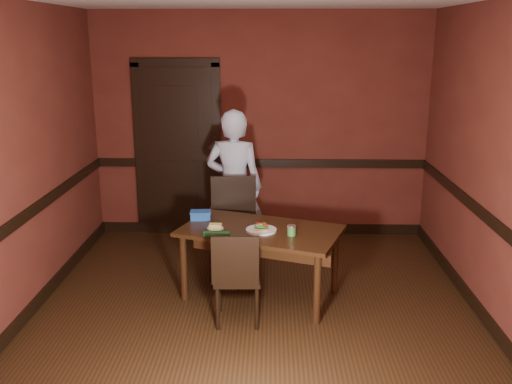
# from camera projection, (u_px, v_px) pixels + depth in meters

# --- Properties ---
(floor) EXTENTS (4.00, 4.50, 0.01)m
(floor) POSITION_uv_depth(u_px,v_px,m) (255.00, 317.00, 5.04)
(floor) COLOR black
(floor) RESTS_ON ground
(wall_back) EXTENTS (4.00, 0.02, 2.70)m
(wall_back) POSITION_uv_depth(u_px,v_px,m) (260.00, 126.00, 6.85)
(wall_back) COLOR #5F261C
(wall_back) RESTS_ON ground
(wall_front) EXTENTS (4.00, 0.02, 2.70)m
(wall_front) POSITION_uv_depth(u_px,v_px,m) (240.00, 282.00, 2.51)
(wall_front) COLOR #5F261C
(wall_front) RESTS_ON ground
(wall_left) EXTENTS (0.02, 4.50, 2.70)m
(wall_left) POSITION_uv_depth(u_px,v_px,m) (15.00, 167.00, 4.73)
(wall_left) COLOR #5F261C
(wall_left) RESTS_ON ground
(wall_right) EXTENTS (0.02, 4.50, 2.70)m
(wall_right) POSITION_uv_depth(u_px,v_px,m) (500.00, 170.00, 4.63)
(wall_right) COLOR #5F261C
(wall_right) RESTS_ON ground
(dado_back) EXTENTS (4.00, 0.03, 0.10)m
(dado_back) POSITION_uv_depth(u_px,v_px,m) (260.00, 163.00, 6.96)
(dado_back) COLOR black
(dado_back) RESTS_ON ground
(dado_left) EXTENTS (0.03, 4.50, 0.10)m
(dado_left) POSITION_uv_depth(u_px,v_px,m) (22.00, 218.00, 4.85)
(dado_left) COLOR black
(dado_left) RESTS_ON ground
(dado_right) EXTENTS (0.03, 4.50, 0.10)m
(dado_right) POSITION_uv_depth(u_px,v_px,m) (493.00, 222.00, 4.75)
(dado_right) COLOR black
(dado_right) RESTS_ON ground
(baseboard_back) EXTENTS (4.00, 0.03, 0.12)m
(baseboard_back) POSITION_uv_depth(u_px,v_px,m) (260.00, 228.00, 7.18)
(baseboard_back) COLOR black
(baseboard_back) RESTS_ON ground
(baseboard_left) EXTENTS (0.03, 4.50, 0.12)m
(baseboard_left) POSITION_uv_depth(u_px,v_px,m) (33.00, 308.00, 5.07)
(baseboard_left) COLOR black
(baseboard_left) RESTS_ON ground
(baseboard_right) EXTENTS (0.03, 4.50, 0.12)m
(baseboard_right) POSITION_uv_depth(u_px,v_px,m) (482.00, 313.00, 4.97)
(baseboard_right) COLOR black
(baseboard_right) RESTS_ON ground
(door) EXTENTS (1.05, 0.07, 2.20)m
(door) POSITION_uv_depth(u_px,v_px,m) (178.00, 148.00, 6.91)
(door) COLOR black
(door) RESTS_ON ground
(dining_table) EXTENTS (1.63, 1.25, 0.68)m
(dining_table) POSITION_uv_depth(u_px,v_px,m) (260.00, 263.00, 5.36)
(dining_table) COLOR black
(dining_table) RESTS_ON floor
(chair_far) EXTENTS (0.52, 0.52, 1.00)m
(chair_far) POSITION_uv_depth(u_px,v_px,m) (230.00, 229.00, 5.81)
(chair_far) COLOR black
(chair_far) RESTS_ON floor
(chair_near) EXTENTS (0.40, 0.40, 0.84)m
(chair_near) POSITION_uv_depth(u_px,v_px,m) (237.00, 276.00, 4.88)
(chair_near) COLOR black
(chair_near) RESTS_ON floor
(person) EXTENTS (0.66, 0.49, 1.67)m
(person) POSITION_uv_depth(u_px,v_px,m) (234.00, 187.00, 6.13)
(person) COLOR silver
(person) RESTS_ON floor
(sandwich_plate) EXTENTS (0.28, 0.28, 0.07)m
(sandwich_plate) POSITION_uv_depth(u_px,v_px,m) (261.00, 229.00, 5.21)
(sandwich_plate) COLOR white
(sandwich_plate) RESTS_ON dining_table
(sauce_jar) EXTENTS (0.08, 0.08, 0.09)m
(sauce_jar) POSITION_uv_depth(u_px,v_px,m) (292.00, 230.00, 5.09)
(sauce_jar) COLOR #408134
(sauce_jar) RESTS_ON dining_table
(cheese_saucer) EXTENTS (0.15, 0.15, 0.05)m
(cheese_saucer) POSITION_uv_depth(u_px,v_px,m) (215.00, 227.00, 5.27)
(cheese_saucer) COLOR white
(cheese_saucer) RESTS_ON dining_table
(food_tub) EXTENTS (0.21, 0.15, 0.08)m
(food_tub) POSITION_uv_depth(u_px,v_px,m) (201.00, 215.00, 5.53)
(food_tub) COLOR blue
(food_tub) RESTS_ON dining_table
(wrapped_veg) EXTENTS (0.23, 0.07, 0.07)m
(wrapped_veg) POSITION_uv_depth(u_px,v_px,m) (217.00, 234.00, 5.03)
(wrapped_veg) COLOR #123A13
(wrapped_veg) RESTS_ON dining_table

